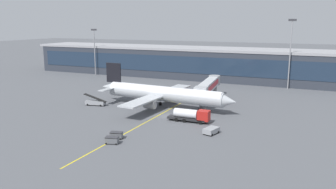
# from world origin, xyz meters

# --- Properties ---
(ground_plane) EXTENTS (700.00, 700.00, 0.00)m
(ground_plane) POSITION_xyz_m (0.00, 0.00, 0.00)
(ground_plane) COLOR #515459
(apron_lead_in_line) EXTENTS (1.43, 80.00, 0.01)m
(apron_lead_in_line) POSITION_xyz_m (-2.21, 2.00, 0.00)
(apron_lead_in_line) COLOR yellow
(apron_lead_in_line) RESTS_ON ground_plane
(terminal_building) EXTENTS (176.99, 21.36, 13.52)m
(terminal_building) POSITION_xyz_m (-6.73, 65.67, 6.78)
(terminal_building) COLOR #2D333D
(terminal_building) RESTS_ON ground_plane
(main_airliner) EXTENTS (44.23, 35.02, 12.17)m
(main_airliner) POSITION_xyz_m (-4.83, 8.52, 4.16)
(main_airliner) COLOR #B2B7BC
(main_airliner) RESTS_ON ground_plane
(jet_bridge) EXTENTS (6.27, 25.16, 6.84)m
(jet_bridge) POSITION_xyz_m (5.14, 21.24, 5.16)
(jet_bridge) COLOR #B2B7BC
(jet_bridge) RESTS_ON ground_plane
(fuel_tanker) EXTENTS (10.83, 2.82, 3.25)m
(fuel_tanker) POSITION_xyz_m (7.97, -2.21, 1.75)
(fuel_tanker) COLOR #232326
(fuel_tanker) RESTS_ON ground_plane
(pushback_tug) EXTENTS (3.24, 4.28, 1.40)m
(pushback_tug) POSITION_xyz_m (15.29, -9.42, 0.85)
(pushback_tug) COLOR gray
(pushback_tug) RESTS_ON ground_plane
(belt_loader) EXTENTS (7.02, 2.95, 3.49)m
(belt_loader) POSITION_xyz_m (-24.48, 2.64, 0.99)
(belt_loader) COLOR gray
(belt_loader) RESTS_ON ground_plane
(baggage_cart_0) EXTENTS (2.97, 2.23, 1.48)m
(baggage_cart_0) POSITION_xyz_m (-1.55, -23.72, 0.78)
(baggage_cart_0) COLOR #595B60
(baggage_cart_0) RESTS_ON ground_plane
(baggage_cart_1) EXTENTS (2.97, 2.23, 1.48)m
(baggage_cart_1) POSITION_xyz_m (-2.43, -20.64, 0.78)
(baggage_cart_1) COLOR #595B60
(baggage_cart_1) RESTS_ON ground_plane
(apron_light_mast_0) EXTENTS (2.80, 0.50, 21.52)m
(apron_light_mast_0) POSITION_xyz_m (-60.73, 53.71, 12.71)
(apron_light_mast_0) COLOR gray
(apron_light_mast_0) RESTS_ON ground_plane
(apron_light_mast_1) EXTENTS (2.80, 0.50, 25.71)m
(apron_light_mast_1) POSITION_xyz_m (26.03, 53.71, 14.88)
(apron_light_mast_1) COLOR gray
(apron_light_mast_1) RESTS_ON ground_plane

